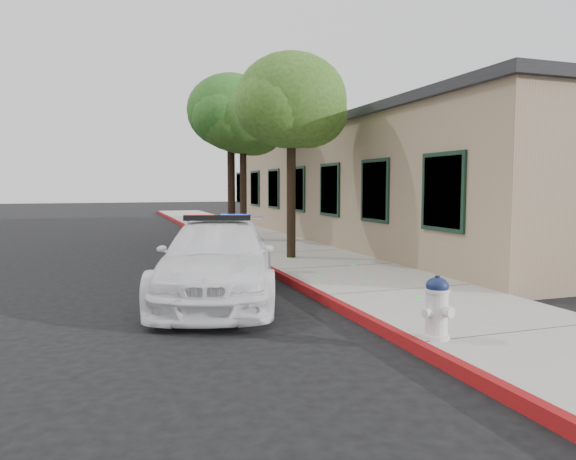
# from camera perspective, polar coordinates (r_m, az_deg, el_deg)

# --- Properties ---
(ground) EXTENTS (120.00, 120.00, 0.00)m
(ground) POSITION_cam_1_polar(r_m,az_deg,el_deg) (9.43, 3.65, -7.94)
(ground) COLOR black
(ground) RESTS_ON ground
(sidewalk) EXTENTS (3.20, 60.00, 0.15)m
(sidewalk) POSITION_cam_1_polar(r_m,az_deg,el_deg) (12.74, 5.13, -4.26)
(sidewalk) COLOR gray
(sidewalk) RESTS_ON ground
(red_curb) EXTENTS (0.14, 60.00, 0.16)m
(red_curb) POSITION_cam_1_polar(r_m,az_deg,el_deg) (12.20, -1.51, -4.62)
(red_curb) COLOR maroon
(red_curb) RESTS_ON ground
(clapboard_building) EXTENTS (7.30, 20.89, 4.24)m
(clapboard_building) POSITION_cam_1_polar(r_m,az_deg,el_deg) (20.26, 11.46, 4.85)
(clapboard_building) COLOR #907D5E
(clapboard_building) RESTS_ON ground
(police_car) EXTENTS (3.30, 5.33, 1.56)m
(police_car) POSITION_cam_1_polar(r_m,az_deg,el_deg) (9.75, -7.59, -3.22)
(police_car) COLOR white
(police_car) RESTS_ON ground
(fire_hydrant) EXTENTS (0.47, 0.40, 0.81)m
(fire_hydrant) POSITION_cam_1_polar(r_m,az_deg,el_deg) (6.95, 15.83, -8.06)
(fire_hydrant) COLOR silver
(fire_hydrant) RESTS_ON sidewalk
(street_tree_near) EXTENTS (3.20, 2.96, 5.43)m
(street_tree_near) POSITION_cam_1_polar(r_m,az_deg,el_deg) (14.29, 0.39, 13.35)
(street_tree_near) COLOR black
(street_tree_near) RESTS_ON sidewalk
(street_tree_mid) EXTENTS (3.09, 2.87, 5.48)m
(street_tree_mid) POSITION_cam_1_polar(r_m,az_deg,el_deg) (18.96, -4.88, 11.46)
(street_tree_mid) COLOR black
(street_tree_mid) RESTS_ON sidewalk
(street_tree_far) EXTENTS (3.20, 3.20, 5.91)m
(street_tree_far) POSITION_cam_1_polar(r_m,az_deg,el_deg) (19.32, -6.07, 12.26)
(street_tree_far) COLOR black
(street_tree_far) RESTS_ON sidewalk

